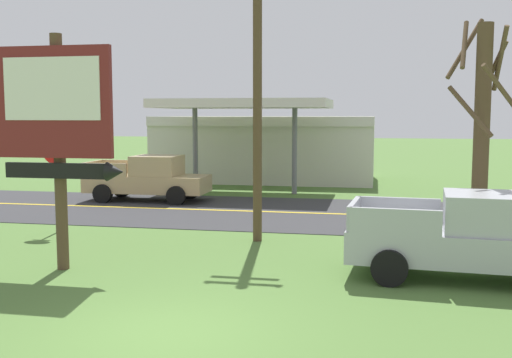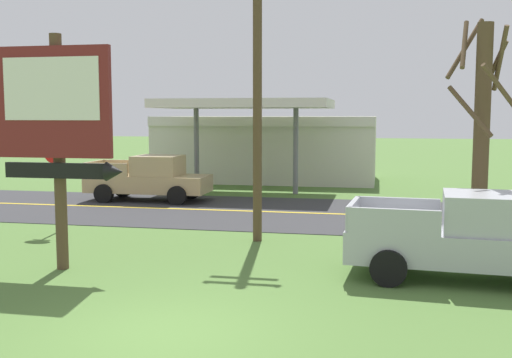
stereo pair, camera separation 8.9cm
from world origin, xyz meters
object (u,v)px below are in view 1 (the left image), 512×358
motel_sign (58,120)px  gas_station (265,146)px  stop_sign (55,168)px  pickup_silver_parked_on_lawn (470,237)px  bare_tree (481,132)px  pickup_tan_on_road (149,179)px  utility_pole (257,86)px

motel_sign → gas_station: size_ratio=0.46×
stop_sign → pickup_silver_parked_on_lawn: size_ratio=0.55×
bare_tree → pickup_tan_on_road: bearing=146.4°
motel_sign → bare_tree: bare_tree is taller
bare_tree → pickup_silver_parked_on_lawn: 3.34m
motel_sign → pickup_tan_on_road: bearing=101.2°
utility_pole → motel_sign: bearing=-132.4°
motel_sign → utility_pole: utility_pole is taller
motel_sign → stop_sign: motel_sign is taller
utility_pole → pickup_tan_on_road: size_ratio=1.63×
utility_pole → pickup_silver_parked_on_lawn: utility_pole is taller
stop_sign → utility_pole: bearing=0.2°
motel_sign → bare_tree: bearing=19.0°
motel_sign → utility_pole: 5.84m
stop_sign → utility_pole: (6.41, 0.02, 2.48)m
gas_station → bare_tree: bearing=-63.1°
bare_tree → stop_sign: bearing=176.1°
utility_pole → bare_tree: (6.00, -0.86, -1.27)m
bare_tree → pickup_tan_on_road: size_ratio=1.19×
motel_sign → pickup_tan_on_road: 11.98m
gas_station → pickup_tan_on_road: (-3.41, -9.17, -0.98)m
motel_sign → bare_tree: (9.88, 3.39, -0.32)m
utility_pole → gas_station: utility_pole is taller
pickup_silver_parked_on_lawn → pickup_tan_on_road: (-11.59, 10.47, 0.00)m
stop_sign → gas_station: (3.67, 16.40, -0.08)m
bare_tree → gas_station: bare_tree is taller
gas_station → stop_sign: bearing=-102.6°
stop_sign → gas_station: 16.81m
pickup_tan_on_road → stop_sign: bearing=-92.1°
pickup_silver_parked_on_lawn → pickup_tan_on_road: same height
utility_pole → bare_tree: size_ratio=1.36×
stop_sign → bare_tree: bearing=-3.9°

